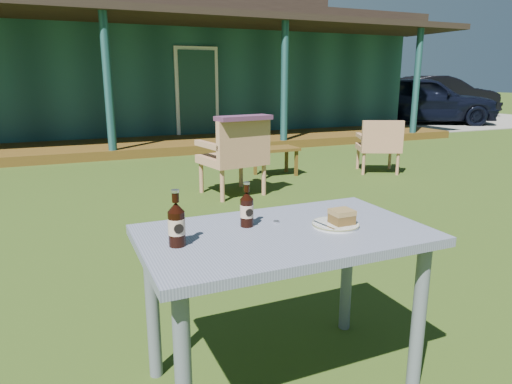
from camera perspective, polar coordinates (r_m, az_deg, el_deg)
name	(u,v)px	position (r m, az deg, el deg)	size (l,w,h in m)	color
ground	(189,258)	(3.59, -8.40, -8.13)	(80.00, 80.00, 0.00)	#334916
pavilion	(87,68)	(12.64, -20.38, 14.36)	(15.80, 8.30, 3.45)	#194041
gravel_strip	(428,120)	(16.36, 20.69, 8.44)	(9.00, 6.00, 0.02)	gray
car_near	(422,100)	(14.90, 20.01, 10.78)	(1.70, 4.23, 1.44)	black
car_far	(437,96)	(18.01, 21.64, 11.06)	(1.52, 4.37, 1.44)	black
cafe_table	(284,253)	(1.96, 3.53, -7.67)	(1.20, 0.70, 0.72)	slate
plate	(335,224)	(2.01, 9.90, -4.01)	(0.20, 0.20, 0.01)	silver
cake_slice	(342,216)	(2.00, 10.68, -3.02)	(0.09, 0.09, 0.06)	brown
fork	(324,225)	(1.96, 8.48, -4.13)	(0.01, 0.14, 0.00)	silver
cola_bottle_near	(247,209)	(1.96, -1.16, -2.11)	(0.06, 0.06, 0.20)	black
cola_bottle_far	(177,224)	(1.75, -9.90, -3.93)	(0.07, 0.07, 0.22)	black
bottle_cap	(276,222)	(2.03, 2.57, -3.75)	(0.03, 0.03, 0.01)	silver
armchair_left	(236,153)	(5.30, -2.55, 4.89)	(0.76, 0.72, 0.90)	tan
armchair_right	(379,143)	(6.85, 15.18, 5.90)	(0.75, 0.73, 0.77)	tan
floral_throw	(244,118)	(5.10, -1.54, 9.25)	(0.64, 0.22, 0.05)	#562D4B
side_table	(276,152)	(6.46, 2.48, 5.08)	(0.60, 0.40, 0.40)	#583D15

